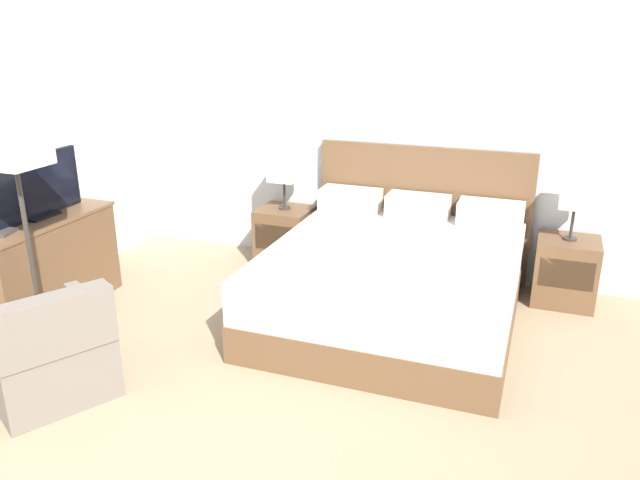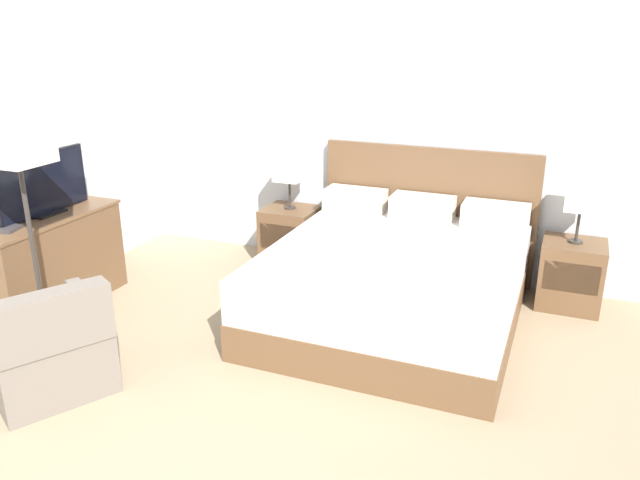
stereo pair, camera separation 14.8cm
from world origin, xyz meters
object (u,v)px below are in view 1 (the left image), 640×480
Objects in this scene: bed at (395,279)px; armchair_by_window at (49,355)px; nightstand_right at (565,271)px; nightstand_left at (285,236)px; floor_lamp at (14,157)px; table_lamp_right at (576,195)px; table_lamp_left at (284,170)px; tv at (36,188)px; dresser at (42,264)px.

bed is 2.53m from armchair_by_window.
armchair_by_window is (-3.02, -2.60, 0.01)m from nightstand_right.
nightstand_left is 0.60× the size of armchair_by_window.
table_lamp_right is at bearing 32.19° from floor_lamp.
table_lamp_left is 0.30× the size of floor_lamp.
table_lamp_left is 2.54m from table_lamp_right.
armchair_by_window is 1.29m from floor_lamp.
table_lamp_left is 0.53× the size of armchair_by_window.
floor_lamp reaches higher than bed.
table_lamp_left is at bearing 48.07° from tv.
table_lamp_left is 2.72m from armchair_by_window.
bed is at bearing -31.02° from nightstand_left.
nightstand_right is 3.98m from armchair_by_window.
tv is at bearing -158.32° from nightstand_right.
table_lamp_right is at bearing 22.49° from dresser.
bed reaches higher than table_lamp_left.
tv reaches higher than nightstand_right.
table_lamp_left is at bearing 179.97° from nightstand_right.
nightstand_right is 4.28m from dresser.
nightstand_right is 0.44× the size of dresser.
table_lamp_right is 4.04m from armchair_by_window.
nightstand_left is at bearing 48.04° from tv.
table_lamp_right is at bearing 21.70° from tv.
armchair_by_window reaches higher than nightstand_right.
nightstand_left is 1.13× the size of table_lamp_left.
table_lamp_left is (-1.27, 0.76, 0.60)m from bed.
table_lamp_right is (1.27, 0.76, 0.60)m from bed.
armchair_by_window is (-3.02, -2.60, -0.65)m from table_lamp_right.
tv is (0.00, 0.06, 0.62)m from dresser.
dresser reaches higher than nightstand_right.
bed is 2.28× the size of armchair_by_window.
nightstand_right is (1.27, 0.76, -0.05)m from bed.
bed is 4.32× the size of table_lamp_left.
dresser is 1.25m from floor_lamp.
armchair_by_window is 0.56× the size of floor_lamp.
table_lamp_left is at bearing 79.57° from armchair_by_window.
nightstand_right is 0.62× the size of tv.
dresser is at bearing -162.00° from bed.
table_lamp_left is at bearing 90.00° from nightstand_left.
dresser is at bearing -157.52° from nightstand_right.
table_lamp_left is (-2.54, 0.00, 0.65)m from nightstand_right.
nightstand_left is 0.33× the size of floor_lamp.
table_lamp_right reaches higher than dresser.
armchair_by_window is at bearing -42.25° from floor_lamp.
floor_lamp is at bearing 137.75° from armchair_by_window.
bed reaches higher than dresser.
nightstand_left is (-1.27, 0.76, -0.05)m from bed.
nightstand_right is at bearing -90.00° from table_lamp_right.
table_lamp_left is 2.43m from floor_lamp.
bed is at bearing 16.76° from tv.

